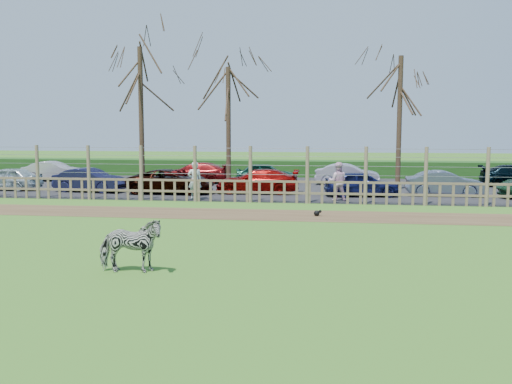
# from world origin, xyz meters

# --- Properties ---
(ground) EXTENTS (120.00, 120.00, 0.00)m
(ground) POSITION_xyz_m (0.00, 0.00, 0.00)
(ground) COLOR #55A12E
(ground) RESTS_ON ground
(dirt_strip) EXTENTS (34.00, 2.80, 0.01)m
(dirt_strip) POSITION_xyz_m (0.00, 4.50, 0.01)
(dirt_strip) COLOR brown
(dirt_strip) RESTS_ON ground
(asphalt) EXTENTS (44.00, 13.00, 0.04)m
(asphalt) POSITION_xyz_m (0.00, 14.50, 0.02)
(asphalt) COLOR #232326
(asphalt) RESTS_ON ground
(hedge) EXTENTS (46.00, 2.00, 1.10)m
(hedge) POSITION_xyz_m (0.00, 21.50, 0.55)
(hedge) COLOR #1E4716
(hedge) RESTS_ON ground
(fence) EXTENTS (30.16, 0.16, 2.50)m
(fence) POSITION_xyz_m (0.00, 8.00, 0.80)
(fence) COLOR brown
(fence) RESTS_ON ground
(tree_left) EXTENTS (4.80, 4.80, 7.88)m
(tree_left) POSITION_xyz_m (-6.50, 12.50, 5.62)
(tree_left) COLOR #3D2B1E
(tree_left) RESTS_ON ground
(tree_mid) EXTENTS (4.80, 4.80, 6.83)m
(tree_mid) POSITION_xyz_m (-2.00, 13.50, 4.87)
(tree_mid) COLOR #3D2B1E
(tree_mid) RESTS_ON ground
(tree_right) EXTENTS (4.80, 4.80, 7.35)m
(tree_right) POSITION_xyz_m (7.00, 14.00, 5.24)
(tree_right) COLOR #3D2B1E
(tree_right) RESTS_ON ground
(zebra) EXTENTS (1.57, 0.86, 1.27)m
(zebra) POSITION_xyz_m (-0.93, -4.53, 0.63)
(zebra) COLOR gray
(zebra) RESTS_ON ground
(visitor_a) EXTENTS (0.72, 0.57, 1.72)m
(visitor_a) POSITION_xyz_m (-2.64, 8.50, 0.90)
(visitor_a) COLOR silver
(visitor_a) RESTS_ON asphalt
(visitor_b) EXTENTS (0.85, 0.67, 1.72)m
(visitor_b) POSITION_xyz_m (3.82, 8.90, 0.90)
(visitor_b) COLOR #E7B3D5
(visitor_b) RESTS_ON asphalt
(crow) EXTENTS (0.29, 0.22, 0.24)m
(crow) POSITION_xyz_m (3.04, 4.46, 0.12)
(crow) COLOR black
(crow) RESTS_ON ground
(car_0) EXTENTS (3.53, 1.45, 1.20)m
(car_0) POSITION_xyz_m (-13.35, 10.98, 0.64)
(car_0) COLOR #AABBC0
(car_0) RESTS_ON asphalt
(car_1) EXTENTS (3.77, 1.71, 1.20)m
(car_1) POSITION_xyz_m (-8.69, 10.74, 0.64)
(car_1) COLOR #18193B
(car_1) RESTS_ON asphalt
(car_2) EXTENTS (4.33, 2.02, 1.20)m
(car_2) POSITION_xyz_m (-4.38, 10.61, 0.64)
(car_2) COLOR black
(car_2) RESTS_ON asphalt
(car_3) EXTENTS (4.18, 1.81, 1.20)m
(car_3) POSITION_xyz_m (-0.12, 11.22, 0.64)
(car_3) COLOR #800806
(car_3) RESTS_ON asphalt
(car_4) EXTENTS (3.68, 1.87, 1.20)m
(car_4) POSITION_xyz_m (4.97, 10.68, 0.64)
(car_4) COLOR #131748
(car_4) RESTS_ON asphalt
(car_5) EXTENTS (3.65, 1.30, 1.20)m
(car_5) POSITION_xyz_m (8.93, 11.39, 0.64)
(car_5) COLOR #4E586E
(car_5) RESTS_ON asphalt
(car_7) EXTENTS (3.71, 1.49, 1.20)m
(car_7) POSITION_xyz_m (-13.34, 16.01, 0.64)
(car_7) COLOR #BEB6B8
(car_7) RESTS_ON asphalt
(car_9) EXTENTS (4.16, 1.75, 1.20)m
(car_9) POSITION_xyz_m (-4.55, 16.12, 0.64)
(car_9) COLOR maroon
(car_9) RESTS_ON asphalt
(car_10) EXTENTS (3.67, 1.83, 1.20)m
(car_10) POSITION_xyz_m (-0.30, 16.22, 0.64)
(car_10) COLOR #154A36
(car_10) RESTS_ON asphalt
(car_11) EXTENTS (3.72, 1.50, 1.20)m
(car_11) POSITION_xyz_m (4.41, 16.14, 0.64)
(car_11) COLOR #B6AEC6
(car_11) RESTS_ON asphalt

